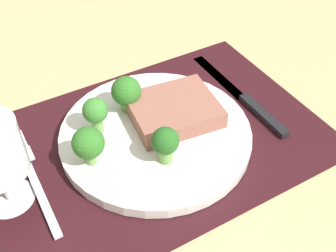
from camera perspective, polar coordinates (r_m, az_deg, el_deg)
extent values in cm
cube|color=tan|center=(59.64, -1.66, -2.95)|extent=(140.00, 110.00, 3.00)
cube|color=black|center=(58.45, -1.69, -1.84)|extent=(46.67, 32.04, 0.30)
cylinder|color=silver|center=(57.78, -1.71, -1.18)|extent=(26.53, 26.53, 1.60)
cube|color=#8C5647|center=(58.40, 0.80, 2.19)|extent=(12.95, 11.19, 2.51)
cylinder|color=#6B994C|center=(57.28, -9.67, 0.21)|extent=(1.60, 1.60, 2.19)
sphere|color=#387A2D|center=(55.56, -9.98, 2.12)|extent=(3.46, 3.46, 3.46)
cylinder|color=#6B994C|center=(52.72, -0.35, -3.93)|extent=(1.88, 1.88, 2.02)
sphere|color=#235B1E|center=(50.89, -0.36, -2.04)|extent=(3.52, 3.52, 3.52)
cylinder|color=#5B8942|center=(60.25, -5.60, 2.90)|extent=(1.76, 1.76, 1.55)
sphere|color=#2D6B23|center=(58.61, -5.77, 4.81)|extent=(4.25, 4.25, 4.25)
cylinder|color=#6B994C|center=(53.41, -10.53, -4.27)|extent=(1.33, 1.33, 1.83)
sphere|color=#2D6B23|center=(51.50, -10.90, -2.29)|extent=(4.09, 4.09, 4.09)
cube|color=silver|center=(53.78, -17.01, -9.26)|extent=(1.00, 13.00, 0.50)
cube|color=silver|center=(59.06, -19.23, -3.86)|extent=(2.40, 2.60, 0.40)
cube|color=silver|center=(61.29, -20.78, -2.26)|extent=(0.30, 3.60, 0.35)
cube|color=silver|center=(61.30, -20.25, -2.07)|extent=(0.30, 3.60, 0.35)
cube|color=silver|center=(61.32, -19.73, -1.88)|extent=(0.30, 3.60, 0.35)
cube|color=silver|center=(61.34, -19.20, -1.68)|extent=(0.30, 3.60, 0.35)
cube|color=black|center=(62.94, 12.96, 1.53)|extent=(1.40, 10.00, 0.80)
cube|color=silver|center=(69.71, 6.97, 6.93)|extent=(1.80, 13.00, 0.30)
cylinder|color=silver|center=(55.40, -20.90, -9.15)|extent=(6.14, 6.14, 0.40)
cylinder|color=silver|center=(53.34, -21.64, -7.33)|extent=(0.80, 0.80, 5.16)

